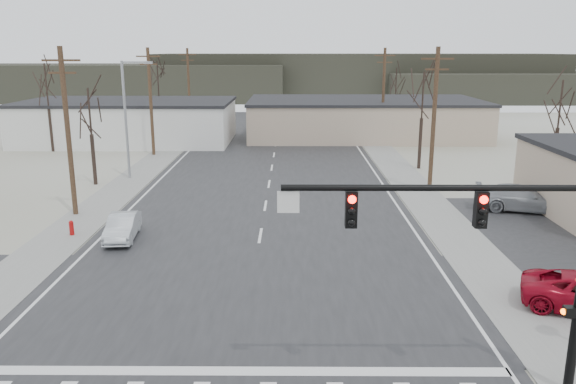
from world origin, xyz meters
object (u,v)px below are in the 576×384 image
at_px(car_parked_silver, 521,198).
at_px(traffic_signal_mast, 518,242).
at_px(car_far_a, 306,124).
at_px(car_far_b, 263,118).
at_px(fire_hydrant, 72,228).
at_px(sedan_crossing, 123,227).

bearing_deg(car_parked_silver, traffic_signal_mast, 170.41).
relative_size(car_far_a, car_far_b, 1.21).
bearing_deg(car_far_a, car_far_b, -41.58).
xyz_separation_m(car_far_b, car_parked_silver, (18.21, -42.90, 0.09)).
height_order(fire_hydrant, car_far_a, car_far_a).
bearing_deg(car_far_b, car_parked_silver, -79.32).
xyz_separation_m(traffic_signal_mast, fire_hydrant, (-18.09, 14.20, -4.22)).
bearing_deg(car_parked_silver, sedan_crossing, 116.69).
height_order(traffic_signal_mast, car_far_b, traffic_signal_mast).
xyz_separation_m(traffic_signal_mast, car_parked_silver, (8.10, 19.20, -3.85)).
bearing_deg(car_parked_silver, car_far_b, 36.27).
distance_m(traffic_signal_mast, car_parked_silver, 21.19).
relative_size(traffic_signal_mast, car_far_a, 1.83).
distance_m(sedan_crossing, car_parked_silver, 23.91).
relative_size(fire_hydrant, car_far_a, 0.18).
xyz_separation_m(car_far_a, car_far_b, (-5.77, 6.01, -0.02)).
bearing_deg(car_far_b, fire_hydrant, -111.78).
bearing_deg(sedan_crossing, car_far_a, 70.22).
distance_m(fire_hydrant, car_parked_silver, 26.67).
bearing_deg(traffic_signal_mast, car_parked_silver, 67.13).
height_order(fire_hydrant, car_parked_silver, car_parked_silver).
bearing_deg(fire_hydrant, car_far_b, 80.54).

